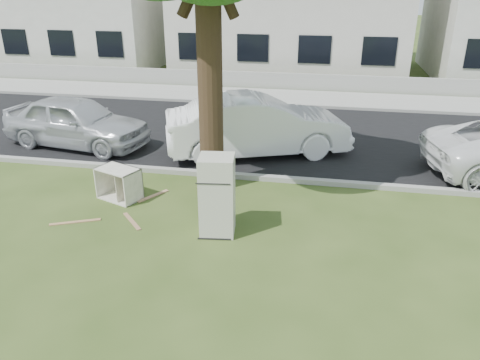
% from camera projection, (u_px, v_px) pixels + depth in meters
% --- Properties ---
extents(ground, '(120.00, 120.00, 0.00)m').
position_uv_depth(ground, '(211.00, 226.00, 9.23)').
color(ground, '#314619').
extents(road, '(120.00, 7.00, 0.01)m').
position_uv_depth(road, '(257.00, 134.00, 14.64)').
color(road, black).
rests_on(road, ground).
extents(kerb_near, '(120.00, 0.18, 0.12)m').
position_uv_depth(kerb_near, '(235.00, 178.00, 11.44)').
color(kerb_near, gray).
rests_on(kerb_near, ground).
extents(kerb_far, '(120.00, 0.18, 0.12)m').
position_uv_depth(kerb_far, '(271.00, 106.00, 17.84)').
color(kerb_far, gray).
rests_on(kerb_far, ground).
extents(sidewalk, '(120.00, 2.80, 0.01)m').
position_uv_depth(sidewalk, '(276.00, 97.00, 19.15)').
color(sidewalk, gray).
rests_on(sidewalk, ground).
extents(low_wall, '(120.00, 0.15, 0.70)m').
position_uv_depth(low_wall, '(280.00, 81.00, 20.45)').
color(low_wall, gray).
rests_on(low_wall, ground).
extents(fridge, '(0.71, 0.67, 1.55)m').
position_uv_depth(fridge, '(217.00, 196.00, 8.70)').
color(fridge, silver).
rests_on(fridge, ground).
extents(cabinet, '(1.05, 0.86, 0.71)m').
position_uv_depth(cabinet, '(119.00, 184.00, 10.25)').
color(cabinet, silver).
rests_on(cabinet, ground).
extents(plank_a, '(0.94, 0.48, 0.02)m').
position_uv_depth(plank_a, '(75.00, 222.00, 9.36)').
color(plank_a, '#A3794F').
rests_on(plank_a, ground).
extents(plank_b, '(0.62, 0.66, 0.02)m').
position_uv_depth(plank_b, '(132.00, 221.00, 9.39)').
color(plank_b, '#9A7250').
rests_on(plank_b, ground).
extents(plank_c, '(0.52, 0.75, 0.02)m').
position_uv_depth(plank_c, '(153.00, 196.00, 10.47)').
color(plank_c, tan).
rests_on(plank_c, ground).
extents(car_center, '(5.23, 3.36, 1.63)m').
position_uv_depth(car_center, '(258.00, 125.00, 12.70)').
color(car_center, white).
rests_on(car_center, ground).
extents(car_left, '(4.45, 2.35, 1.44)m').
position_uv_depth(car_left, '(76.00, 121.00, 13.37)').
color(car_left, '#B5B8BD').
rests_on(car_left, ground).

